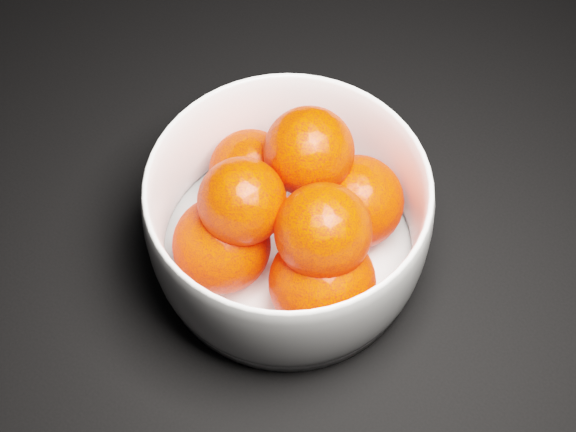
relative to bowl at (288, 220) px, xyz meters
The scene contains 3 objects.
ground 0.16m from the bowl, behind, with size 3.00×3.00×0.00m, color black.
bowl is the anchor object (origin of this frame).
orange_pile 0.01m from the bowl, 18.69° to the right, with size 0.18×0.17×0.12m.
Camera 1 is at (0.35, -0.25, 0.57)m, focal length 50.00 mm.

